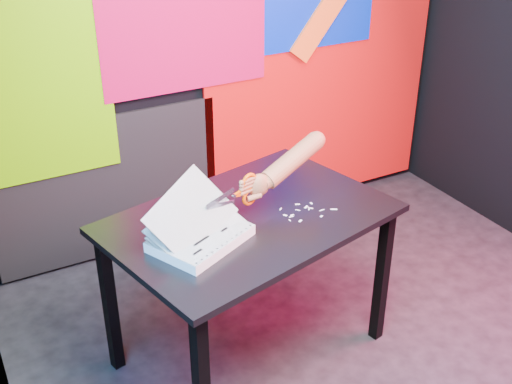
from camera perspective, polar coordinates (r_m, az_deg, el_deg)
room at (r=2.42m, az=12.92°, el=8.71°), size 3.01×3.01×2.71m
backdrop at (r=3.74m, az=-1.69°, el=9.99°), size 2.88×0.05×2.08m
work_table at (r=2.78m, az=-0.56°, el=-3.76°), size 1.33×1.03×0.75m
printout_stack at (r=2.55m, az=-4.97°, el=-4.00°), size 0.46×0.40×0.28m
scissors at (r=2.66m, az=-0.90°, el=0.11°), size 0.26×0.07×0.15m
hand_forearm at (r=2.78m, az=2.77°, el=2.51°), size 0.47×0.16×0.20m
paper_clippings at (r=2.77m, az=4.40°, el=-1.70°), size 0.24×0.15×0.00m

